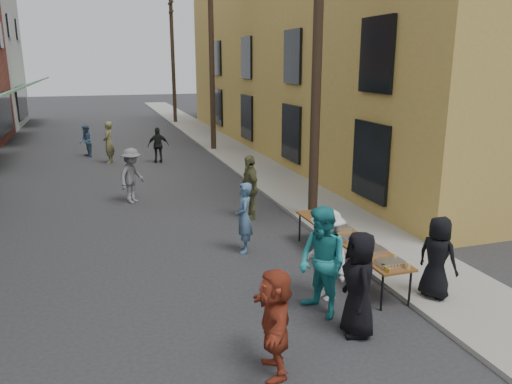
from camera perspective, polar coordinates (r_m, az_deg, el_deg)
ground at (r=10.25m, az=-9.04°, el=-10.53°), size 120.00×120.00×0.00m
sidewalk at (r=25.37m, az=-3.31°, el=4.97°), size 2.20×60.00×0.10m
building_ochre at (r=26.31m, az=10.59°, el=15.93°), size 10.00×28.00×10.00m
utility_pole_near at (r=13.42m, az=7.01°, el=15.31°), size 0.26×0.26×9.00m
utility_pole_mid at (r=24.83m, az=-5.09°, el=15.05°), size 0.26×0.26×9.00m
utility_pole_far at (r=36.62m, az=-9.48°, el=14.80°), size 0.26×0.26×9.00m
serving_table at (r=10.82m, az=10.37°, el=-5.12°), size 0.70×4.00×0.75m
catering_tray_sausage at (r=9.47m, az=15.13°, el=-7.83°), size 0.50×0.33×0.08m
catering_tray_foil_b at (r=9.98m, az=13.11°, el=-6.52°), size 0.50×0.33×0.08m
catering_tray_buns at (r=10.54m, az=11.16°, el=-5.24°), size 0.50×0.33×0.08m
catering_tray_foil_d at (r=11.12m, az=9.42°, el=-4.09°), size 0.50×0.33×0.08m
catering_tray_buns_end at (r=11.72m, az=7.86°, el=-3.06°), size 0.50×0.33×0.08m
condiment_jar_a at (r=9.13m, az=14.98°, el=-8.70°), size 0.07×0.07×0.08m
condiment_jar_b at (r=9.21m, az=14.64°, el=-8.47°), size 0.07×0.07×0.08m
condiment_jar_c at (r=9.28m, az=14.31°, el=-8.25°), size 0.07×0.07×0.08m
cup_stack at (r=9.38m, az=17.00°, el=-8.06°), size 0.08×0.08×0.12m
guest_front_a at (r=8.30m, az=11.69°, el=-10.24°), size 0.73×0.96×1.76m
guest_front_b at (r=11.56m, az=-1.38°, el=-2.96°), size 0.53×0.68×1.66m
guest_front_c at (r=8.75m, az=7.59°, el=-7.98°), size 0.99×1.13×1.96m
guest_front_d at (r=9.38m, az=8.10°, el=-7.09°), size 0.81×1.22×1.75m
guest_front_e at (r=13.99m, az=-0.72°, el=0.56°), size 0.48×1.09×1.83m
guest_queue_back at (r=7.23m, az=2.19°, el=-14.63°), size 0.76×1.54×1.60m
server at (r=9.76m, az=20.03°, el=-7.02°), size 0.75×0.89×1.55m
passerby_left at (r=16.08m, az=-14.00°, el=1.82°), size 1.20×1.28×1.74m
passerby_mid at (r=22.31m, az=-11.11°, el=5.27°), size 0.91×0.38×1.55m
passerby_right at (r=22.71m, az=-16.50°, el=5.44°), size 0.59×0.75×1.82m
passerby_far at (r=24.55m, az=-18.84°, el=5.54°), size 0.72×0.84×1.50m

